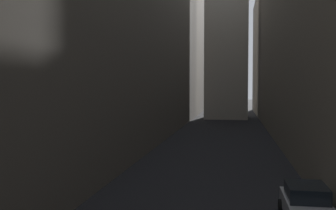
{
  "coord_description": "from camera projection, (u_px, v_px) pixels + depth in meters",
  "views": [
    {
      "loc": [
        1.57,
        5.13,
        5.5
      ],
      "look_at": [
        0.0,
        14.74,
        5.06
      ],
      "focal_mm": 44.17,
      "sensor_mm": 36.0,
      "label": 1
    }
  ],
  "objects": [
    {
      "name": "ground_plane",
      "position": [
        220.0,
        139.0,
        42.76
      ],
      "size": [
        264.0,
        264.0,
        0.0
      ],
      "primitive_type": "plane",
      "color": "black"
    },
    {
      "name": "building_block_left",
      "position": [
        113.0,
        23.0,
        46.1
      ],
      "size": [
        12.99,
        108.0,
        25.19
      ],
      "primitive_type": "cube",
      "color": "#60594F",
      "rests_on": "ground"
    },
    {
      "name": "building_block_right",
      "position": [
        327.0,
        26.0,
        42.45
      ],
      "size": [
        10.73,
        108.0,
        23.42
      ],
      "primitive_type": "cube",
      "color": "#756B5B",
      "rests_on": "ground"
    },
    {
      "name": "parked_car_right_far",
      "position": [
        307.0,
        205.0,
        16.35
      ],
      "size": [
        1.88,
        4.41,
        1.58
      ],
      "rotation": [
        0.0,
        0.0,
        1.57
      ],
      "color": "#B7B7BC",
      "rests_on": "ground"
    }
  ]
}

